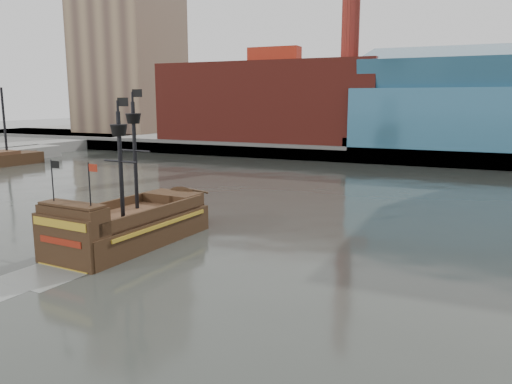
% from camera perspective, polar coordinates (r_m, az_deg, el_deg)
% --- Properties ---
extents(ground, '(400.00, 400.00, 0.00)m').
position_cam_1_polar(ground, '(25.78, -14.18, -13.11)').
color(ground, '#2C2F29').
rests_on(ground, ground).
extents(promenade_far, '(220.00, 60.00, 2.00)m').
position_cam_1_polar(promenade_far, '(111.70, 16.58, 5.34)').
color(promenade_far, slate).
rests_on(promenade_far, ground).
extents(seawall, '(220.00, 1.00, 2.60)m').
position_cam_1_polar(seawall, '(82.67, 13.74, 4.02)').
color(seawall, '#4C4C49').
rests_on(seawall, ground).
extents(skyline, '(149.00, 45.00, 62.00)m').
position_cam_1_polar(skyline, '(104.33, 19.66, 17.82)').
color(skyline, '#7D654B').
rests_on(skyline, promenade_far).
extents(pirate_ship, '(5.86, 15.96, 11.73)m').
position_cam_1_polar(pirate_ship, '(36.77, -14.24, -4.20)').
color(pirate_ship, black).
rests_on(pirate_ship, ground).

